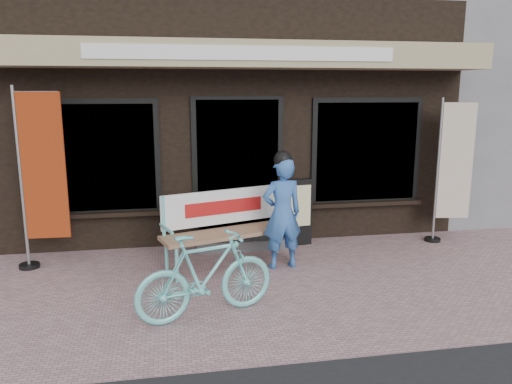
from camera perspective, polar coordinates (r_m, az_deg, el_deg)
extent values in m
plane|color=#A57E83|center=(5.82, 0.81, -11.60)|extent=(70.00, 70.00, 0.00)
cube|color=black|center=(10.31, -4.50, 8.89)|extent=(7.00, 6.00, 3.60)
cube|color=tan|center=(6.98, -1.79, 15.38)|extent=(7.00, 0.80, 0.35)
cube|color=white|center=(6.58, -1.25, 15.61)|extent=(4.00, 0.02, 0.18)
cube|color=black|center=(7.40, -2.08, 2.35)|extent=(1.20, 0.06, 2.10)
cube|color=black|center=(7.39, -2.07, 2.34)|extent=(1.35, 0.04, 2.20)
cube|color=black|center=(7.35, -17.75, 3.72)|extent=(1.60, 0.06, 1.50)
cube|color=black|center=(7.89, 12.49, 4.51)|extent=(1.60, 0.06, 1.50)
cube|color=black|center=(7.34, -17.76, 3.71)|extent=(1.75, 0.04, 1.65)
cube|color=black|center=(7.88, 12.52, 4.50)|extent=(1.75, 0.04, 1.65)
cube|color=black|center=(7.44, -17.42, -2.45)|extent=(1.80, 0.18, 0.06)
cube|color=black|center=(7.97, 12.40, -1.26)|extent=(1.80, 0.18, 0.06)
cube|color=#59595B|center=(7.41, -1.77, -5.78)|extent=(1.30, 0.45, 0.15)
cylinder|color=#6CD4D1|center=(6.15, -9.03, -8.29)|extent=(0.06, 0.06, 0.43)
cylinder|color=#6CD4D1|center=(6.52, -10.19, -7.17)|extent=(0.06, 0.06, 0.43)
cylinder|color=#6CD4D1|center=(6.81, 4.11, -6.18)|extent=(0.06, 0.06, 0.43)
cylinder|color=#6CD4D1|center=(7.14, 2.39, -5.30)|extent=(0.06, 0.06, 0.43)
cube|color=#967052|center=(6.54, -2.90, -4.69)|extent=(1.88, 0.99, 0.05)
cylinder|color=#6CD4D1|center=(6.37, -10.53, -2.95)|extent=(0.06, 0.06, 0.56)
cylinder|color=#6CD4D1|center=(7.02, 2.57, -1.38)|extent=(0.06, 0.06, 0.56)
cube|color=white|center=(6.66, -3.73, -1.68)|extent=(1.66, 0.56, 0.46)
cube|color=#B21414|center=(6.64, -3.64, -1.72)|extent=(1.05, 0.34, 0.18)
cylinder|color=#6CD4D1|center=(6.19, -10.21, -4.13)|extent=(0.17, 0.44, 0.04)
cylinder|color=#6CD4D1|center=(6.89, 3.63, -2.36)|extent=(0.17, 0.44, 0.04)
imported|color=#3262AE|center=(6.44, 3.00, -2.47)|extent=(0.57, 0.42, 1.45)
sphere|color=black|center=(6.30, 3.07, 3.71)|extent=(0.26, 0.26, 0.23)
imported|color=#6CD4D1|center=(5.16, -5.74, -9.42)|extent=(1.55, 0.84, 0.89)
cylinder|color=gray|center=(6.97, -25.27, 1.28)|extent=(0.04, 0.04, 2.35)
cylinder|color=gray|center=(6.81, -23.90, 10.41)|extent=(0.53, 0.05, 0.03)
cube|color=#932E10|center=(6.87, -23.09, 2.67)|extent=(0.53, 0.05, 1.87)
cylinder|color=black|center=(7.25, -24.48, -7.68)|extent=(0.27, 0.27, 0.05)
cylinder|color=gray|center=(7.96, 20.03, 2.24)|extent=(0.04, 0.04, 2.18)
cylinder|color=gray|center=(7.96, 22.24, 9.41)|extent=(0.49, 0.11, 0.02)
cube|color=beige|center=(8.04, 21.90, 3.26)|extent=(0.49, 0.11, 1.73)
cylinder|color=black|center=(8.19, 19.51, -5.12)|extent=(0.27, 0.27, 0.05)
cube|color=black|center=(7.43, 4.54, -2.36)|extent=(0.51, 0.16, 1.00)
cube|color=beige|center=(7.35, 4.72, -1.61)|extent=(0.42, 0.08, 0.61)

